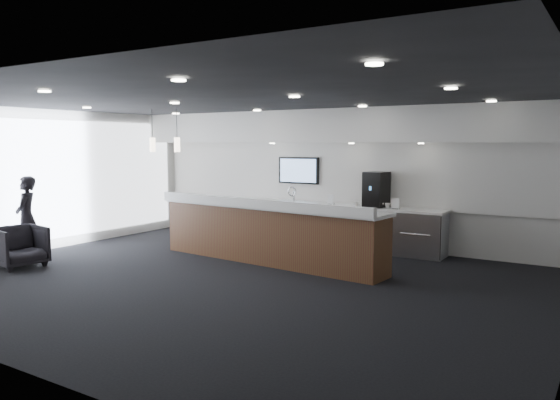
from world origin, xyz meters
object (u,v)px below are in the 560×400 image
Objects in this scene: coffee_machine at (376,189)px; lounge_guest at (27,217)px; service_counter at (268,233)px; armchair at (20,247)px.

coffee_machine is 0.45× the size of lounge_guest.
service_counter is 6.77× the size of coffee_machine.
lounge_guest reaches higher than service_counter.
armchair is 0.51× the size of lounge_guest.
armchair is (-3.67, -2.76, -0.20)m from service_counter.
armchair is 0.96m from lounge_guest.
lounge_guest is at bearing -147.92° from service_counter.
service_counter is 3.05× the size of lounge_guest.
lounge_guest is at bearing 57.72° from armchair.
armchair is at bearing 9.41° from lounge_guest.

